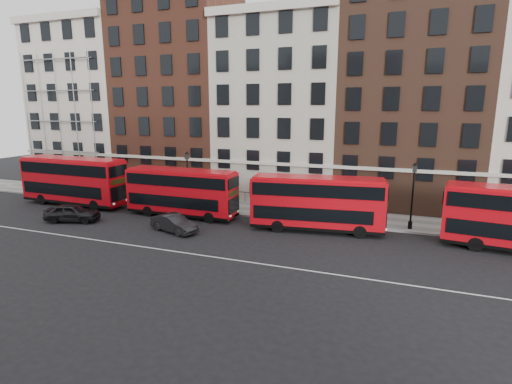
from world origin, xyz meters
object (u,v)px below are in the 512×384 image
at_px(bus_a, 73,180).
at_px(bus_c, 317,202).
at_px(bus_b, 181,191).
at_px(car_rear, 72,213).
at_px(car_front, 174,223).

distance_m(bus_a, bus_c, 24.54).
distance_m(bus_a, bus_b, 12.32).
relative_size(bus_b, bus_c, 0.96).
relative_size(bus_c, car_rear, 2.33).
height_order(car_rear, car_front, car_rear).
bearing_deg(bus_b, bus_a, -179.95).
height_order(bus_b, car_rear, bus_b).
relative_size(bus_c, car_front, 2.54).
bearing_deg(bus_c, bus_b, 172.57).
bearing_deg(bus_b, car_front, -66.88).
relative_size(bus_b, car_rear, 2.24).
bearing_deg(bus_b, car_rear, -148.89).
xyz_separation_m(bus_a, car_rear, (4.40, -4.77, -1.77)).
bearing_deg(bus_c, car_front, -165.57).
bearing_deg(car_front, bus_a, 90.87).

